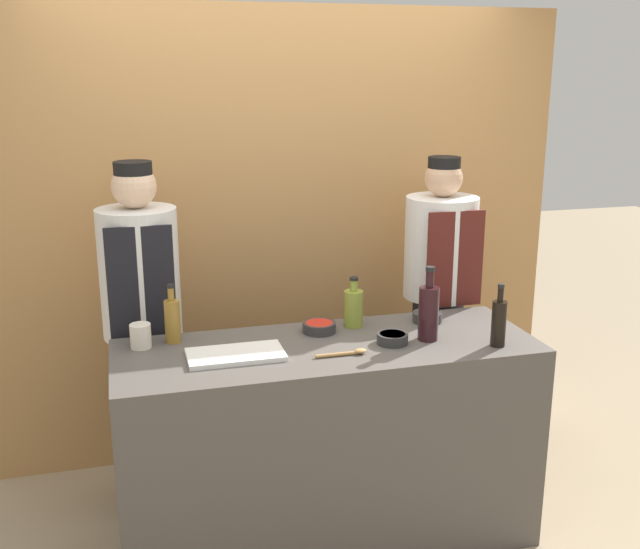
{
  "coord_description": "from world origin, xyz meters",
  "views": [
    {
      "loc": [
        -0.82,
        -2.89,
        2.08
      ],
      "look_at": [
        0.0,
        0.13,
        1.22
      ],
      "focal_mm": 42.0,
      "sensor_mm": 36.0,
      "label": 1
    }
  ],
  "objects_px": {
    "chef_left": "(143,327)",
    "chef_right": "(438,304)",
    "sauce_bowl_orange": "(427,317)",
    "bottle_oil": "(354,307)",
    "wooden_spoon": "(346,353)",
    "sauce_bowl_purple": "(392,338)",
    "bottle_wine": "(429,311)",
    "bottle_vinegar": "(172,320)",
    "cup_cream": "(141,336)",
    "cutting_board": "(236,355)",
    "sauce_bowl_red": "(319,327)",
    "bottle_soy": "(499,322)"
  },
  "relations": [
    {
      "from": "chef_left",
      "to": "chef_right",
      "type": "bearing_deg",
      "value": 0.01
    },
    {
      "from": "sauce_bowl_orange",
      "to": "bottle_oil",
      "type": "relative_size",
      "value": 0.59
    },
    {
      "from": "sauce_bowl_orange",
      "to": "bottle_oil",
      "type": "distance_m",
      "value": 0.36
    },
    {
      "from": "sauce_bowl_orange",
      "to": "wooden_spoon",
      "type": "bearing_deg",
      "value": -147.8
    },
    {
      "from": "sauce_bowl_purple",
      "to": "wooden_spoon",
      "type": "xyz_separation_m",
      "value": [
        -0.23,
        -0.08,
        -0.01
      ]
    },
    {
      "from": "chef_left",
      "to": "bottle_wine",
      "type": "bearing_deg",
      "value": -26.07
    },
    {
      "from": "bottle_vinegar",
      "to": "cup_cream",
      "type": "distance_m",
      "value": 0.15
    },
    {
      "from": "cutting_board",
      "to": "sauce_bowl_purple",
      "type": "bearing_deg",
      "value": -1.72
    },
    {
      "from": "sauce_bowl_orange",
      "to": "cutting_board",
      "type": "xyz_separation_m",
      "value": [
        -0.93,
        -0.21,
        -0.02
      ]
    },
    {
      "from": "sauce_bowl_red",
      "to": "bottle_wine",
      "type": "bearing_deg",
      "value": -26.74
    },
    {
      "from": "bottle_soy",
      "to": "cup_cream",
      "type": "height_order",
      "value": "bottle_soy"
    },
    {
      "from": "sauce_bowl_red",
      "to": "bottle_soy",
      "type": "height_order",
      "value": "bottle_soy"
    },
    {
      "from": "bottle_vinegar",
      "to": "bottle_oil",
      "type": "bearing_deg",
      "value": -0.44
    },
    {
      "from": "sauce_bowl_purple",
      "to": "bottle_wine",
      "type": "height_order",
      "value": "bottle_wine"
    },
    {
      "from": "bottle_vinegar",
      "to": "cutting_board",
      "type": "bearing_deg",
      "value": -46.3
    },
    {
      "from": "sauce_bowl_orange",
      "to": "bottle_wine",
      "type": "xyz_separation_m",
      "value": [
        -0.09,
        -0.22,
        0.1
      ]
    },
    {
      "from": "sauce_bowl_purple",
      "to": "sauce_bowl_orange",
      "type": "bearing_deg",
      "value": 41.23
    },
    {
      "from": "sauce_bowl_purple",
      "to": "sauce_bowl_red",
      "type": "height_order",
      "value": "same"
    },
    {
      "from": "bottle_oil",
      "to": "cutting_board",
      "type": "bearing_deg",
      "value": -157.84
    },
    {
      "from": "wooden_spoon",
      "to": "chef_left",
      "type": "distance_m",
      "value": 1.04
    },
    {
      "from": "sauce_bowl_purple",
      "to": "bottle_wine",
      "type": "distance_m",
      "value": 0.2
    },
    {
      "from": "bottle_wine",
      "to": "wooden_spoon",
      "type": "relative_size",
      "value": 1.47
    },
    {
      "from": "wooden_spoon",
      "to": "cup_cream",
      "type": "bearing_deg",
      "value": 158.86
    },
    {
      "from": "bottle_oil",
      "to": "bottle_soy",
      "type": "xyz_separation_m",
      "value": [
        0.52,
        -0.4,
        0.02
      ]
    },
    {
      "from": "cutting_board",
      "to": "bottle_wine",
      "type": "bearing_deg",
      "value": -1.11
    },
    {
      "from": "cutting_board",
      "to": "cup_cream",
      "type": "relative_size",
      "value": 3.79
    },
    {
      "from": "bottle_oil",
      "to": "chef_left",
      "type": "height_order",
      "value": "chef_left"
    },
    {
      "from": "cutting_board",
      "to": "bottle_oil",
      "type": "relative_size",
      "value": 1.7
    },
    {
      "from": "bottle_wine",
      "to": "wooden_spoon",
      "type": "distance_m",
      "value": 0.42
    },
    {
      "from": "bottle_soy",
      "to": "chef_right",
      "type": "bearing_deg",
      "value": 85.75
    },
    {
      "from": "bottle_wine",
      "to": "sauce_bowl_red",
      "type": "bearing_deg",
      "value": 153.26
    },
    {
      "from": "chef_left",
      "to": "chef_right",
      "type": "distance_m",
      "value": 1.5
    },
    {
      "from": "sauce_bowl_red",
      "to": "wooden_spoon",
      "type": "xyz_separation_m",
      "value": [
        0.03,
        -0.31,
        -0.01
      ]
    },
    {
      "from": "bottle_vinegar",
      "to": "bottle_wine",
      "type": "xyz_separation_m",
      "value": [
        1.08,
        -0.26,
        0.03
      ]
    },
    {
      "from": "sauce_bowl_red",
      "to": "cutting_board",
      "type": "distance_m",
      "value": 0.46
    },
    {
      "from": "sauce_bowl_purple",
      "to": "bottle_oil",
      "type": "height_order",
      "value": "bottle_oil"
    },
    {
      "from": "sauce_bowl_red",
      "to": "bottle_soy",
      "type": "relative_size",
      "value": 0.55
    },
    {
      "from": "bottle_oil",
      "to": "wooden_spoon",
      "type": "relative_size",
      "value": 1.05
    },
    {
      "from": "sauce_bowl_orange",
      "to": "chef_right",
      "type": "relative_size",
      "value": 0.08
    },
    {
      "from": "sauce_bowl_orange",
      "to": "sauce_bowl_red",
      "type": "height_order",
      "value": "same"
    },
    {
      "from": "bottle_oil",
      "to": "cup_cream",
      "type": "xyz_separation_m",
      "value": [
        -0.95,
        -0.03,
        -0.04
      ]
    },
    {
      "from": "bottle_soy",
      "to": "chef_right",
      "type": "xyz_separation_m",
      "value": [
        0.05,
        0.73,
        -0.15
      ]
    },
    {
      "from": "sauce_bowl_orange",
      "to": "sauce_bowl_purple",
      "type": "distance_m",
      "value": 0.34
    },
    {
      "from": "bottle_vinegar",
      "to": "bottle_oil",
      "type": "distance_m",
      "value": 0.82
    },
    {
      "from": "sauce_bowl_orange",
      "to": "bottle_wine",
      "type": "distance_m",
      "value": 0.26
    },
    {
      "from": "chef_left",
      "to": "bottle_soy",
      "type": "bearing_deg",
      "value": -26.82
    },
    {
      "from": "cutting_board",
      "to": "bottle_vinegar",
      "type": "relative_size",
      "value": 1.52
    },
    {
      "from": "sauce_bowl_red",
      "to": "bottle_soy",
      "type": "distance_m",
      "value": 0.79
    },
    {
      "from": "bottle_soy",
      "to": "chef_left",
      "type": "xyz_separation_m",
      "value": [
        -1.45,
        0.73,
        -0.14
      ]
    },
    {
      "from": "cutting_board",
      "to": "wooden_spoon",
      "type": "bearing_deg",
      "value": -13.16
    }
  ]
}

